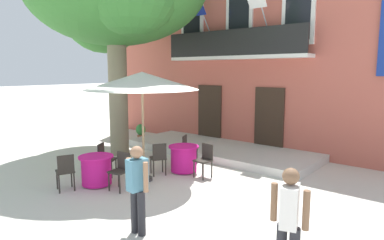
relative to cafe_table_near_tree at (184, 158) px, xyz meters
The scene contains 15 objects.
ground_plane 1.38m from the cafe_table_near_tree, 76.08° to the right, with size 120.00×120.00×0.00m, color beige.
building_facade 6.64m from the cafe_table_near_tree, 95.33° to the left, with size 13.00×5.09×7.50m.
entrance_step_platform 2.52m from the cafe_table_near_tree, 102.30° to the left, with size 6.83×2.54×0.25m, color silver.
cafe_table_near_tree is the anchor object (origin of this frame).
cafe_chair_near_tree_0 0.77m from the cafe_table_near_tree, 121.16° to the left, with size 0.53×0.53×0.91m.
cafe_chair_near_tree_1 0.77m from the cafe_table_near_tree, 114.88° to the right, with size 0.55×0.55×0.91m.
cafe_chair_near_tree_2 0.77m from the cafe_table_near_tree, ahead, with size 0.43×0.43×0.91m.
cafe_table_middle 2.46m from the cafe_table_near_tree, 112.51° to the right, with size 0.86×0.86×0.76m.
cafe_chair_middle_0 3.21m from the cafe_table_near_tree, 110.78° to the right, with size 0.52×0.52×0.91m.
cafe_chair_middle_1 2.09m from the cafe_table_near_tree, 95.91° to the right, with size 0.46×0.46×0.91m.
cafe_chair_middle_2 2.19m from the cafe_table_near_tree, 129.92° to the right, with size 0.55×0.55×0.91m.
cafe_umbrella 2.57m from the cafe_table_near_tree, 103.25° to the right, with size 2.90×2.90×2.85m.
ground_planter_left 4.84m from the cafe_table_near_tree, 152.75° to the left, with size 0.40×0.40×0.69m.
pedestrian_near_entrance 3.85m from the cafe_table_near_tree, 61.12° to the right, with size 0.53×0.37×1.60m.
pedestrian_mid_plaza 5.49m from the cafe_table_near_tree, 34.25° to the right, with size 0.53×0.39×1.65m.
Camera 1 is at (5.92, -5.85, 2.88)m, focal length 31.90 mm.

